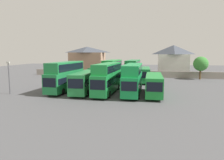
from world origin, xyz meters
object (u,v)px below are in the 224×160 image
Objects in this scene: bus_2 at (86,81)px; lamp_post_lot_edge at (9,75)px; bus_8 at (133,70)px; house_terrace_left at (87,60)px; bus_5 at (154,84)px; bus_7 at (112,69)px; bus_1 at (66,75)px; bus_9 at (144,74)px; bus_4 at (133,77)px; bus_3 at (108,76)px; house_terrace_centre at (173,60)px; bus_6 at (101,73)px; tree_left_of_lot at (201,64)px.

lamp_post_lot_edge is at bearing -75.01° from bus_2.
lamp_post_lot_edge is (-18.50, -18.15, 0.24)m from bus_8.
lamp_post_lot_edge is (-1.78, -35.55, -1.38)m from house_terrace_left.
lamp_post_lot_edge is (-23.21, -3.71, 1.23)m from bus_5.
bus_7 is 1.02× the size of bus_8.
bus_1 is 15.14m from bus_7.
bus_9 is (2.56, 0.16, -0.94)m from bus_8.
bus_7 is at bearing -93.48° from bus_9.
house_terrace_left reaches higher than bus_5.
bus_8 is at bearing -174.77° from bus_4.
bus_8 is 2.73m from bus_9.
bus_3 is (7.68, -0.47, -0.07)m from bus_1.
bus_7 is 22.90m from lamp_post_lot_edge.
house_terrace_centre is at bearing -1.39° from house_terrace_left.
bus_9 is at bearing 138.88° from bus_1.
house_terrace_centre reaches higher than bus_8.
bus_9 is at bearing 160.96° from bus_3.
house_terrace_left is at bearing -150.36° from bus_4.
bus_8 is (6.78, 14.20, 0.85)m from bus_2.
bus_3 reaches higher than bus_6.
bus_2 is at bearing -119.27° from house_terrace_centre.
bus_7 is (-9.67, 14.75, 0.97)m from bus_5.
house_terrace_centre is at bearing 136.54° from bus_6.
bus_1 is 0.99× the size of bus_4.
bus_3 is 15.17m from bus_6.
bus_3 reaches higher than bus_4.
bus_1 reaches higher than bus_5.
bus_9 is 1.74× the size of tree_left_of_lot.
bus_3 reaches higher than bus_2.
house_terrace_centre is 45.44m from lamp_post_lot_edge.
house_terrace_centre is at bearing 124.47° from tree_left_of_lot.
bus_4 is 1.90× the size of tree_left_of_lot.
house_terrace_left reaches higher than bus_1.
lamp_post_lot_edge is (-15.61, -3.94, 0.28)m from bus_3.
bus_4 is at bearing 86.30° from bus_2.
lamp_post_lot_edge reaches higher than bus_5.
bus_7 is at bearing -156.71° from bus_4.
bus_1 is 34.79m from tree_left_of_lot.
bus_3 is at bearing -66.38° from house_terrace_left.
house_terrace_left is at bearing 178.61° from house_terrace_centre.
bus_7 is 7.57m from bus_9.
bus_2 is 35.57m from house_terrace_centre.
bus_7 reaches higher than bus_3.
bus_2 is at bearing 85.34° from bus_1.
bus_2 is 1.02× the size of bus_6.
bus_5 is 0.97× the size of bus_8.
tree_left_of_lot is at bearing 112.46° from bus_7.
bus_9 is 27.93m from lamp_post_lot_edge.
bus_5 is at bearing 19.75° from bus_8.
tree_left_of_lot is (11.84, 22.46, 2.11)m from bus_5.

